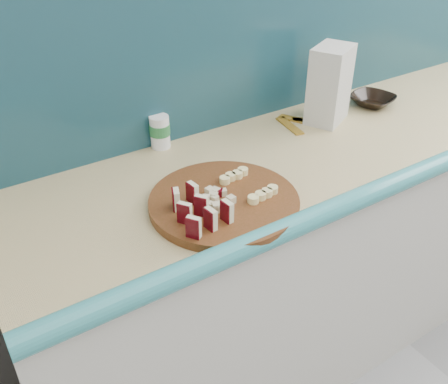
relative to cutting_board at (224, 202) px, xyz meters
The scene contains 10 objects.
kitchen_counter 0.70m from the cutting_board, 14.32° to the left, with size 2.20×0.63×0.91m.
backsplash 0.70m from the cutting_board, 39.43° to the left, with size 2.20×0.02×0.50m, color teal.
cutting_board is the anchor object (origin of this frame).
apple_wedges 0.12m from the cutting_board, 159.05° to the right, with size 0.12×0.16×0.05m.
apple_chunks 0.03m from the cutting_board, behind, with size 0.06×0.06×0.02m.
banana_slices 0.09m from the cutting_board, ahead, with size 0.11×0.16×0.02m.
brown_bowl 0.87m from the cutting_board, 17.05° to the left, with size 0.16×0.16×0.04m, color black.
flour_bag 0.65m from the cutting_board, 22.96° to the left, with size 0.15×0.11×0.26m, color silver.
canister 0.39m from the cutting_board, 88.09° to the left, with size 0.07×0.07×0.11m.
banana_peel 0.58m from the cutting_board, 29.32° to the left, with size 0.19×0.16×0.01m.
Camera 1 is at (-1.00, 0.46, 1.66)m, focal length 40.00 mm.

